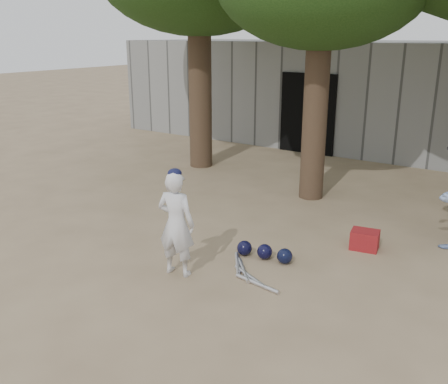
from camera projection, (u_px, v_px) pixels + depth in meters
The scene contains 6 objects.
ground at pixel (152, 264), 7.30m from camera, with size 70.00×70.00×0.00m, color #937C5E.
boy_player at pixel (176, 224), 6.80m from camera, with size 0.54×0.36×1.49m, color silver.
red_bag at pixel (365, 240), 7.77m from camera, with size 0.42×0.32×0.30m, color maroon.
back_building at pixel (381, 93), 15.01m from camera, with size 16.00×5.24×3.00m.
helmet_row at pixel (264, 252), 7.43m from camera, with size 0.87×0.31×0.23m.
bat_pile at pixel (247, 273), 6.96m from camera, with size 1.13×0.76×0.06m.
Camera 1 is at (4.59, -4.91, 3.22)m, focal length 40.00 mm.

